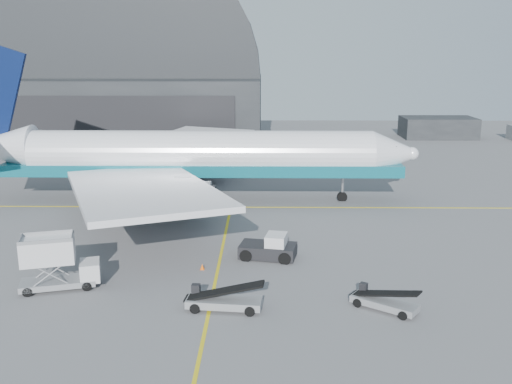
{
  "coord_description": "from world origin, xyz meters",
  "views": [
    {
      "loc": [
        3.58,
        -40.51,
        16.84
      ],
      "look_at": [
        2.92,
        8.91,
        4.5
      ],
      "focal_mm": 40.0,
      "sensor_mm": 36.0,
      "label": 1
    }
  ],
  "objects_px": {
    "airliner": "(183,156)",
    "pushback_tug": "(270,249)",
    "belt_loader_a": "(223,300)",
    "catering_truck": "(56,263)",
    "belt_loader_b": "(384,301)"
  },
  "relations": [
    {
      "from": "airliner",
      "to": "belt_loader_b",
      "type": "height_order",
      "value": "airliner"
    },
    {
      "from": "pushback_tug",
      "to": "airliner",
      "type": "bearing_deg",
      "value": 128.54
    },
    {
      "from": "belt_loader_a",
      "to": "belt_loader_b",
      "type": "xyz_separation_m",
      "value": [
        10.71,
        0.14,
        -0.07
      ]
    },
    {
      "from": "airliner",
      "to": "catering_truck",
      "type": "xyz_separation_m",
      "value": [
        -5.83,
        -25.09,
        -3.28
      ]
    },
    {
      "from": "pushback_tug",
      "to": "belt_loader_b",
      "type": "xyz_separation_m",
      "value": [
        7.53,
        -9.64,
        -0.25
      ]
    },
    {
      "from": "catering_truck",
      "to": "belt_loader_a",
      "type": "height_order",
      "value": "catering_truck"
    },
    {
      "from": "airliner",
      "to": "belt_loader_a",
      "type": "relative_size",
      "value": 9.82
    },
    {
      "from": "belt_loader_a",
      "to": "belt_loader_b",
      "type": "bearing_deg",
      "value": 6.52
    },
    {
      "from": "airliner",
      "to": "belt_loader_b",
      "type": "relative_size",
      "value": 11.9
    },
    {
      "from": "catering_truck",
      "to": "belt_loader_b",
      "type": "bearing_deg",
      "value": -23.01
    },
    {
      "from": "airliner",
      "to": "pushback_tug",
      "type": "bearing_deg",
      "value": -62.59
    },
    {
      "from": "airliner",
      "to": "belt_loader_a",
      "type": "bearing_deg",
      "value": -77.2
    },
    {
      "from": "airliner",
      "to": "catering_truck",
      "type": "relative_size",
      "value": 8.99
    },
    {
      "from": "airliner",
      "to": "belt_loader_a",
      "type": "distance_m",
      "value": 29.38
    },
    {
      "from": "pushback_tug",
      "to": "belt_loader_a",
      "type": "bearing_deg",
      "value": -96.86
    }
  ]
}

